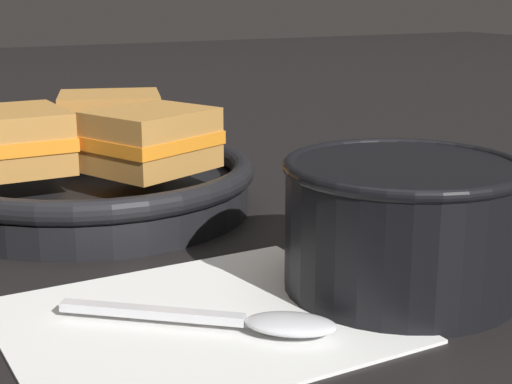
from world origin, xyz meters
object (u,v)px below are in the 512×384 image
Objects in this scene: soup_bowl at (402,218)px; spoon at (251,321)px; sandwich_near_right at (107,120)px; sandwich_far_left at (16,140)px; sandwich_near_left at (154,140)px; skillet at (96,186)px.

soup_bowl is 0.12m from spoon.
sandwich_far_left is (-0.09, -0.06, 0.00)m from sandwich_near_right.
sandwich_far_left is (-0.09, 0.05, 0.00)m from sandwich_near_left.
skillet is (-0.11, 0.25, -0.02)m from soup_bowl.
spoon is at bearing -94.08° from sandwich_near_right.
sandwich_near_left and sandwich_near_right have the same top height.
spoon is 1.23× the size of sandwich_near_right.
sandwich_near_left and sandwich_far_left have the same top height.
sandwich_near_right reaches higher than spoon.
sandwich_far_left reaches higher than skillet.
skillet is at bearing 114.35° from soup_bowl.
sandwich_near_right is (-0.00, 0.10, 0.00)m from sandwich_near_left.
soup_bowl is at bearing 47.14° from spoon.
skillet is 0.07m from sandwich_far_left.
sandwich_near_right is (0.02, 0.32, 0.06)m from spoon.
skillet is 2.35× the size of sandwich_near_left.
skillet is 0.07m from sandwich_near_right.
sandwich_far_left is (-0.06, -0.00, 0.04)m from skillet.
sandwich_far_left is (-0.07, 0.26, 0.06)m from spoon.
sandwich_near_right is at bearing 105.69° from soup_bowl.
spoon is at bearing -88.88° from skillet.
soup_bowl is 1.60× the size of sandwich_far_left.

